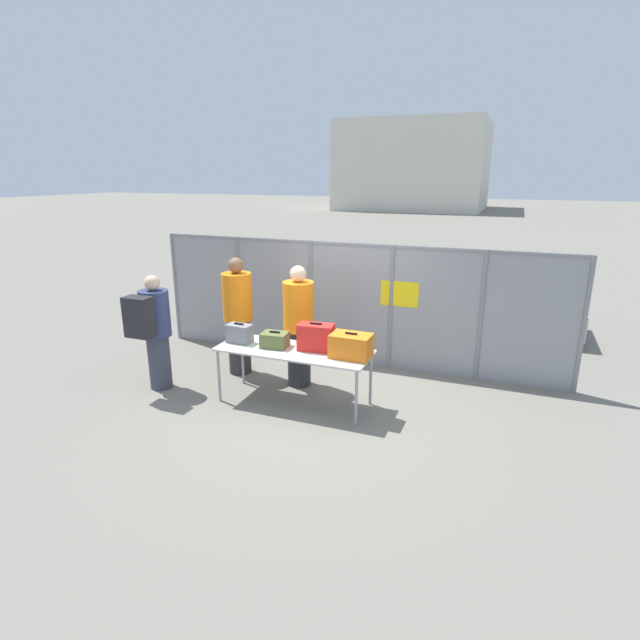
% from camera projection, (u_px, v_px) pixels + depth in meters
% --- Properties ---
extents(ground_plane, '(120.00, 120.00, 0.00)m').
position_uv_depth(ground_plane, '(313.00, 400.00, 7.03)').
color(ground_plane, slate).
extents(fence_section, '(6.96, 0.07, 2.01)m').
position_uv_depth(fence_section, '(350.00, 301.00, 8.17)').
color(fence_section, gray).
rests_on(fence_section, ground_plane).
extents(inspection_table, '(2.11, 0.78, 0.78)m').
position_uv_depth(inspection_table, '(294.00, 353.00, 6.74)').
color(inspection_table, silver).
rests_on(inspection_table, ground_plane).
extents(suitcase_grey, '(0.36, 0.22, 0.28)m').
position_uv_depth(suitcase_grey, '(239.00, 333.00, 6.98)').
color(suitcase_grey, slate).
rests_on(suitcase_grey, inspection_table).
extents(suitcase_olive, '(0.38, 0.31, 0.23)m').
position_uv_depth(suitcase_olive, '(275.00, 340.00, 6.80)').
color(suitcase_olive, '#566033').
rests_on(suitcase_olive, inspection_table).
extents(suitcase_red, '(0.50, 0.30, 0.38)m').
position_uv_depth(suitcase_red, '(316.00, 337.00, 6.66)').
color(suitcase_red, red).
rests_on(suitcase_red, inspection_table).
extents(suitcase_orange, '(0.53, 0.35, 0.33)m').
position_uv_depth(suitcase_orange, '(351.00, 346.00, 6.41)').
color(suitcase_orange, orange).
rests_on(suitcase_orange, inspection_table).
extents(traveler_hooded, '(0.42, 0.65, 1.70)m').
position_uv_depth(traveler_hooded, '(153.00, 328.00, 7.13)').
color(traveler_hooded, '#383D4C').
rests_on(traveler_hooded, ground_plane).
extents(security_worker_near, '(0.45, 0.45, 1.82)m').
position_uv_depth(security_worker_near, '(299.00, 325.00, 7.28)').
color(security_worker_near, '#2D2D33').
rests_on(security_worker_near, ground_plane).
extents(security_worker_far, '(0.46, 0.46, 1.85)m').
position_uv_depth(security_worker_far, '(238.00, 315.00, 7.75)').
color(security_worker_far, '#2D2D33').
rests_on(security_worker_far, ground_plane).
extents(utility_trailer, '(4.22, 2.19, 0.64)m').
position_uv_depth(utility_trailer, '(493.00, 312.00, 10.06)').
color(utility_trailer, '#B2B2B7').
rests_on(utility_trailer, ground_plane).
extents(distant_hangar, '(11.92, 11.05, 7.27)m').
position_uv_depth(distant_hangar, '(415.00, 166.00, 43.65)').
color(distant_hangar, beige).
rests_on(distant_hangar, ground_plane).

